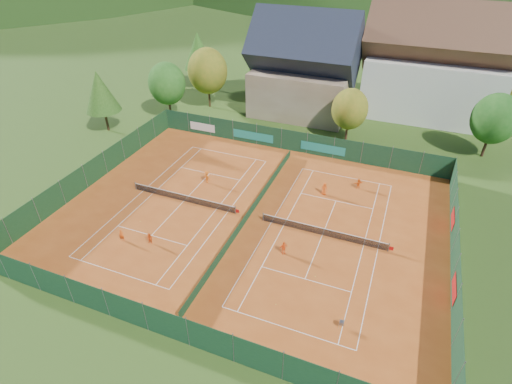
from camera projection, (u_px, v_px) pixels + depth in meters
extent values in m
plane|color=#2C4B17|center=(249.00, 217.00, 42.64)|extent=(600.00, 600.00, 0.00)
cube|color=#A84918|center=(249.00, 217.00, 42.63)|extent=(40.00, 32.00, 0.01)
cube|color=white|center=(228.00, 154.00, 54.20)|extent=(10.97, 0.06, 0.00)
cube|color=white|center=(117.00, 272.00, 35.93)|extent=(10.97, 0.06, 0.00)
cube|color=white|center=(143.00, 191.00, 46.74)|extent=(0.06, 23.77, 0.00)
cube|color=white|center=(228.00, 212.00, 43.39)|extent=(0.06, 23.77, 0.00)
cube|color=white|center=(153.00, 193.00, 46.32)|extent=(0.06, 23.77, 0.00)
cube|color=white|center=(216.00, 209.00, 43.81)|extent=(0.06, 23.77, 0.00)
cube|color=white|center=(210.00, 174.00, 49.98)|extent=(8.23, 0.06, 0.00)
cube|color=white|center=(151.00, 235.00, 40.15)|extent=(8.23, 0.06, 0.00)
cube|color=white|center=(184.00, 201.00, 45.07)|extent=(0.06, 12.80, 0.00)
cube|color=white|center=(346.00, 177.00, 49.31)|extent=(10.97, 0.06, 0.00)
cube|color=white|center=(286.00, 328.00, 31.05)|extent=(10.97, 0.06, 0.00)
cube|color=white|center=(271.00, 223.00, 41.86)|extent=(0.06, 23.77, 0.00)
cube|color=white|center=(378.00, 249.00, 38.51)|extent=(0.06, 23.77, 0.00)
cube|color=white|center=(284.00, 226.00, 41.44)|extent=(0.06, 23.77, 0.00)
cube|color=white|center=(364.00, 245.00, 38.93)|extent=(0.06, 23.77, 0.00)
cube|color=white|center=(336.00, 201.00, 45.10)|extent=(8.23, 0.06, 0.00)
cube|color=white|center=(305.00, 279.00, 35.27)|extent=(8.23, 0.06, 0.00)
cube|color=white|center=(322.00, 235.00, 40.18)|extent=(0.06, 12.80, 0.00)
cylinder|color=#59595B|center=(136.00, 186.00, 46.74)|extent=(0.10, 0.10, 1.02)
cylinder|color=#59595B|center=(235.00, 210.00, 42.83)|extent=(0.10, 0.10, 1.02)
cube|color=black|center=(183.00, 198.00, 44.81)|extent=(12.80, 0.02, 0.86)
cube|color=white|center=(183.00, 195.00, 44.57)|extent=(12.80, 0.04, 0.06)
cube|color=red|center=(237.00, 211.00, 42.79)|extent=(0.40, 0.04, 0.40)
cylinder|color=#59595B|center=(263.00, 217.00, 41.86)|extent=(0.10, 0.10, 1.02)
cylinder|color=#59595B|center=(389.00, 247.00, 37.95)|extent=(0.10, 0.10, 1.02)
cube|color=black|center=(323.00, 232.00, 39.93)|extent=(12.80, 0.02, 0.86)
cube|color=white|center=(323.00, 228.00, 39.69)|extent=(12.80, 0.04, 0.06)
cube|color=red|center=(391.00, 248.00, 37.91)|extent=(0.40, 0.04, 0.40)
cube|color=#13341C|center=(249.00, 213.00, 42.35)|extent=(0.03, 28.80, 1.00)
cube|color=#143922|center=(294.00, 141.00, 54.08)|extent=(40.00, 0.04, 3.00)
cube|color=teal|center=(253.00, 136.00, 56.03)|extent=(6.00, 0.03, 1.20)
cube|color=teal|center=(323.00, 148.00, 52.98)|extent=(6.00, 0.03, 1.20)
cube|color=silver|center=(202.00, 127.00, 58.47)|extent=(4.00, 0.03, 1.20)
cube|color=#143921|center=(166.00, 325.00, 29.49)|extent=(40.00, 0.04, 3.00)
cube|color=#14381B|center=(95.00, 170.00, 47.89)|extent=(0.04, 32.00, 3.00)
cube|color=#12331E|center=(455.00, 255.00, 35.68)|extent=(0.04, 32.00, 3.00)
cube|color=#B21414|center=(454.00, 288.00, 32.80)|extent=(0.03, 3.00, 1.20)
cube|color=#B21414|center=(453.00, 219.00, 40.48)|extent=(0.03, 3.00, 1.20)
cube|color=tan|center=(303.00, 90.00, 64.62)|extent=(15.00, 12.00, 7.00)
cube|color=#1E2333|center=(305.00, 49.00, 60.97)|extent=(16.20, 12.00, 12.00)
cube|color=silver|center=(430.00, 87.00, 62.87)|extent=(20.00, 11.00, 9.00)
cube|color=brown|center=(442.00, 39.00, 58.79)|extent=(21.60, 11.00, 11.00)
cylinder|color=#422D17|center=(170.00, 108.00, 63.92)|extent=(0.36, 0.36, 2.80)
ellipsoid|color=#245F1B|center=(167.00, 84.00, 61.67)|extent=(5.72, 5.72, 6.58)
cylinder|color=#412D17|center=(209.00, 98.00, 67.21)|extent=(0.36, 0.36, 3.15)
ellipsoid|color=olive|center=(208.00, 71.00, 64.68)|extent=(6.44, 6.44, 7.40)
cylinder|color=#452D18|center=(200.00, 78.00, 75.09)|extent=(0.36, 0.36, 3.50)
cone|color=#275919|center=(198.00, 51.00, 72.28)|extent=(5.60, 5.60, 6.50)
cylinder|color=#4B2B1A|center=(347.00, 132.00, 57.01)|extent=(0.36, 0.36, 2.45)
ellipsoid|color=olive|center=(350.00, 109.00, 55.04)|extent=(5.01, 5.01, 5.76)
cylinder|color=#442918|center=(485.00, 147.00, 52.96)|extent=(0.36, 0.36, 2.80)
ellipsoid|color=#1D5518|center=(495.00, 119.00, 50.71)|extent=(5.72, 5.72, 6.58)
cylinder|color=#452B18|center=(107.00, 120.00, 59.51)|extent=(0.36, 0.36, 3.15)
cone|color=#285117|center=(100.00, 91.00, 56.98)|extent=(5.04, 5.04, 5.85)
cylinder|color=#422F17|center=(492.00, 104.00, 64.44)|extent=(0.36, 0.36, 3.50)
ellipsoid|color=olive|center=(503.00, 73.00, 61.63)|extent=(7.15, 7.15, 8.22)
ellipsoid|color=black|center=(418.00, 33.00, 293.88)|extent=(440.00, 440.00, 242.00)
ellipsoid|color=black|center=(26.00, 39.00, 252.78)|extent=(340.00, 340.00, 204.00)
cylinder|color=slate|center=(339.00, 325.00, 30.79)|extent=(0.02, 0.02, 0.80)
cylinder|color=slate|center=(343.00, 326.00, 30.69)|extent=(0.02, 0.02, 0.80)
cylinder|color=slate|center=(340.00, 322.00, 31.02)|extent=(0.02, 0.02, 0.80)
cylinder|color=slate|center=(344.00, 323.00, 30.93)|extent=(0.02, 0.02, 0.80)
cube|color=slate|center=(342.00, 323.00, 30.77)|extent=(0.34, 0.34, 0.30)
ellipsoid|color=#CCD833|center=(342.00, 323.00, 30.75)|extent=(0.28, 0.28, 0.16)
sphere|color=#CCD833|center=(140.00, 221.00, 42.00)|extent=(0.07, 0.07, 0.07)
sphere|color=#CCD833|center=(276.00, 304.00, 32.91)|extent=(0.07, 0.07, 0.07)
sphere|color=#CCD833|center=(258.00, 191.00, 46.73)|extent=(0.07, 0.07, 0.07)
sphere|color=#CCD833|center=(236.00, 169.00, 50.90)|extent=(0.07, 0.07, 0.07)
sphere|color=#CCD833|center=(315.00, 276.00, 35.49)|extent=(0.07, 0.07, 0.07)
imported|color=#D75213|center=(122.00, 235.00, 39.21)|extent=(0.57, 0.50, 1.31)
imported|color=#DB4B13|center=(150.00, 239.00, 38.82)|extent=(0.63, 0.51, 1.23)
imported|color=orange|center=(207.00, 177.00, 47.88)|extent=(1.14, 0.87, 1.56)
imported|color=#EE5315|center=(284.00, 248.00, 37.58)|extent=(0.86, 0.84, 1.45)
imported|color=#E45314|center=(324.00, 189.00, 45.77)|extent=(0.85, 0.65, 1.56)
imported|color=orange|center=(358.00, 184.00, 46.92)|extent=(1.19, 0.97, 1.27)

